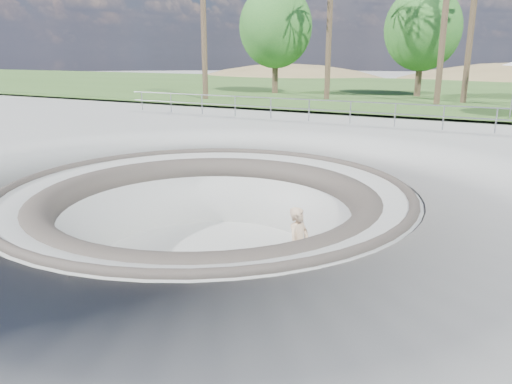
# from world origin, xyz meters

# --- Properties ---
(ground) EXTENTS (180.00, 180.00, 0.00)m
(ground) POSITION_xyz_m (0.00, 0.00, 0.00)
(ground) COLOR #9D9E99
(ground) RESTS_ON ground
(skate_bowl) EXTENTS (14.00, 14.00, 4.10)m
(skate_bowl) POSITION_xyz_m (0.00, 0.00, -1.83)
(skate_bowl) COLOR #9D9E99
(skate_bowl) RESTS_ON ground
(grass_strip) EXTENTS (180.00, 36.00, 0.12)m
(grass_strip) POSITION_xyz_m (0.00, 34.00, 0.22)
(grass_strip) COLOR #395D25
(grass_strip) RESTS_ON ground
(distant_hills) EXTENTS (103.20, 45.00, 28.60)m
(distant_hills) POSITION_xyz_m (3.78, 57.17, -7.02)
(distant_hills) COLOR brown
(distant_hills) RESTS_ON ground
(safety_railing) EXTENTS (25.00, 0.06, 1.03)m
(safety_railing) POSITION_xyz_m (0.00, 12.00, 0.69)
(safety_railing) COLOR gray
(safety_railing) RESTS_ON ground
(skateboard) EXTENTS (0.89, 0.50, 0.09)m
(skateboard) POSITION_xyz_m (2.66, -0.36, -1.83)
(skateboard) COLOR brown
(skateboard) RESTS_ON ground
(skater) EXTENTS (0.54, 0.73, 1.82)m
(skater) POSITION_xyz_m (2.66, -0.36, -0.90)
(skater) COLOR tan
(skater) RESTS_ON skateboard
(bushy_tree_left) EXTENTS (5.52, 5.02, 7.97)m
(bushy_tree_left) POSITION_xyz_m (-10.04, 25.26, 5.11)
(bushy_tree_left) COLOR brown
(bushy_tree_left) RESTS_ON ground
(bushy_tree_mid) EXTENTS (5.23, 4.75, 7.54)m
(bushy_tree_mid) POSITION_xyz_m (0.25, 27.23, 4.85)
(bushy_tree_mid) COLOR brown
(bushy_tree_mid) RESTS_ON ground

